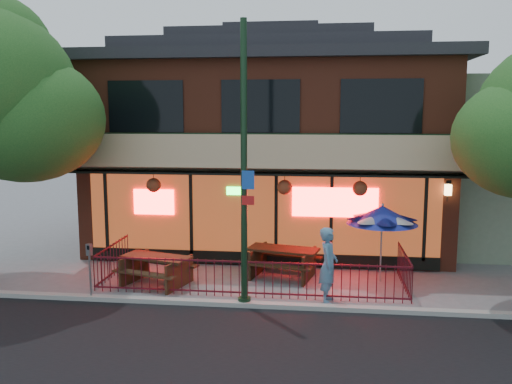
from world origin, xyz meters
TOP-DOWN VIEW (x-y plane):
  - ground at (0.00, 0.00)m, footprint 80.00×80.00m
  - curb at (0.00, -0.50)m, footprint 80.00×0.25m
  - restaurant_building at (0.00, 7.11)m, footprint 12.96×9.49m
  - patio_fence at (0.00, 0.50)m, footprint 8.44×2.62m
  - street_light at (0.00, -0.40)m, footprint 0.43×0.32m
  - picnic_table_left at (-2.69, 0.96)m, footprint 2.27×1.97m
  - picnic_table_right at (0.80, 2.10)m, footprint 2.33×1.98m
  - patio_umbrella at (3.60, 2.00)m, footprint 2.00×2.00m
  - pedestrian at (2.09, 0.10)m, footprint 0.54×0.75m
  - parking_meter_near at (-4.00, -0.48)m, footprint 0.16×0.15m

SIDE VIEW (x-z plane):
  - ground at x=0.00m, z-range 0.00..0.00m
  - curb at x=0.00m, z-range 0.00..0.12m
  - picnic_table_left at x=-2.69m, z-range 0.13..0.95m
  - picnic_table_right at x=0.80m, z-range 0.14..1.00m
  - patio_fence at x=0.00m, z-range 0.13..1.13m
  - pedestrian at x=2.09m, z-range 0.00..1.94m
  - parking_meter_near at x=-4.00m, z-range 0.26..1.75m
  - patio_umbrella at x=3.60m, z-range 0.81..3.09m
  - street_light at x=0.00m, z-range -0.35..6.65m
  - restaurant_building at x=0.00m, z-range 0.10..8.15m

